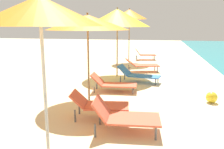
{
  "coord_description": "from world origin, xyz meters",
  "views": [
    {
      "loc": [
        1.69,
        7.16,
        2.09
      ],
      "look_at": [
        0.55,
        12.75,
        0.89
      ],
      "focal_mm": 38.09,
      "sensor_mm": 36.0,
      "label": 1
    }
  ],
  "objects_px": {
    "umbrella_farthest": "(129,14)",
    "beach_ball": "(212,97)",
    "lounger_fifth_inland": "(99,104)",
    "lounger_sixth_inland": "(138,74)",
    "lounger_sixth_shoreside": "(142,64)",
    "lounger_farthest_shoreside": "(145,54)",
    "umbrella_fifth": "(88,22)",
    "lounger_fifth_shoreside": "(113,83)",
    "lounger_fourth_shoreside": "(124,116)",
    "umbrella_fourth": "(40,11)",
    "umbrella_sixth": "(117,18)"
  },
  "relations": [
    {
      "from": "umbrella_farthest",
      "to": "beach_ball",
      "type": "height_order",
      "value": "umbrella_farthest"
    },
    {
      "from": "lounger_fifth_inland",
      "to": "lounger_sixth_inland",
      "type": "bearing_deg",
      "value": 73.34
    },
    {
      "from": "lounger_sixth_shoreside",
      "to": "lounger_farthest_shoreside",
      "type": "distance_m",
      "value": 3.78
    },
    {
      "from": "umbrella_fifth",
      "to": "lounger_farthest_shoreside",
      "type": "relative_size",
      "value": 1.83
    },
    {
      "from": "lounger_fifth_shoreside",
      "to": "lounger_farthest_shoreside",
      "type": "height_order",
      "value": "lounger_farthest_shoreside"
    },
    {
      "from": "beach_ball",
      "to": "lounger_fourth_shoreside",
      "type": "bearing_deg",
      "value": -132.71
    },
    {
      "from": "lounger_fourth_shoreside",
      "to": "lounger_fifth_inland",
      "type": "distance_m",
      "value": 0.87
    },
    {
      "from": "lounger_fifth_inland",
      "to": "lounger_farthest_shoreside",
      "type": "distance_m",
      "value": 9.48
    },
    {
      "from": "lounger_sixth_inland",
      "to": "umbrella_fifth",
      "type": "bearing_deg",
      "value": -105.98
    },
    {
      "from": "beach_ball",
      "to": "lounger_fifth_inland",
      "type": "bearing_deg",
      "value": -148.47
    },
    {
      "from": "umbrella_fourth",
      "to": "lounger_fifth_shoreside",
      "type": "xyz_separation_m",
      "value": [
        0.25,
        3.98,
        -2.01
      ]
    },
    {
      "from": "lounger_fifth_shoreside",
      "to": "beach_ball",
      "type": "distance_m",
      "value": 2.91
    },
    {
      "from": "umbrella_fourth",
      "to": "umbrella_fifth",
      "type": "xyz_separation_m",
      "value": [
        -0.23,
        2.98,
        -0.13
      ]
    },
    {
      "from": "lounger_sixth_inland",
      "to": "beach_ball",
      "type": "relative_size",
      "value": 5.29
    },
    {
      "from": "lounger_farthest_shoreside",
      "to": "umbrella_farthest",
      "type": "bearing_deg",
      "value": -137.58
    },
    {
      "from": "umbrella_fourth",
      "to": "beach_ball",
      "type": "distance_m",
      "value": 5.08
    },
    {
      "from": "umbrella_fourth",
      "to": "lounger_fifth_inland",
      "type": "height_order",
      "value": "umbrella_fourth"
    },
    {
      "from": "lounger_fifth_shoreside",
      "to": "lounger_sixth_shoreside",
      "type": "relative_size",
      "value": 0.92
    },
    {
      "from": "umbrella_fifth",
      "to": "lounger_sixth_inland",
      "type": "bearing_deg",
      "value": 64.42
    },
    {
      "from": "lounger_fourth_shoreside",
      "to": "umbrella_sixth",
      "type": "xyz_separation_m",
      "value": [
        -1.07,
        5.11,
        2.02
      ]
    },
    {
      "from": "lounger_fifth_shoreside",
      "to": "umbrella_fourth",
      "type": "bearing_deg",
      "value": -98.17
    },
    {
      "from": "umbrella_fourth",
      "to": "beach_ball",
      "type": "xyz_separation_m",
      "value": [
        3.1,
        3.41,
        -2.12
      ]
    },
    {
      "from": "umbrella_fourth",
      "to": "lounger_fourth_shoreside",
      "type": "distance_m",
      "value": 2.5
    },
    {
      "from": "umbrella_fifth",
      "to": "umbrella_farthest",
      "type": "bearing_deg",
      "value": 88.56
    },
    {
      "from": "umbrella_fourth",
      "to": "umbrella_fifth",
      "type": "bearing_deg",
      "value": 94.4
    },
    {
      "from": "umbrella_fourth",
      "to": "lounger_fifth_inland",
      "type": "distance_m",
      "value": 2.63
    },
    {
      "from": "umbrella_fifth",
      "to": "lounger_sixth_inland",
      "type": "relative_size",
      "value": 1.5
    },
    {
      "from": "umbrella_farthest",
      "to": "lounger_sixth_shoreside",
      "type": "bearing_deg",
      "value": -70.85
    },
    {
      "from": "beach_ball",
      "to": "lounger_farthest_shoreside",
      "type": "bearing_deg",
      "value": 106.64
    },
    {
      "from": "umbrella_fourth",
      "to": "beach_ball",
      "type": "bearing_deg",
      "value": 47.72
    },
    {
      "from": "lounger_fifth_inland",
      "to": "lounger_fifth_shoreside",
      "type": "bearing_deg",
      "value": 85.03
    },
    {
      "from": "lounger_fifth_inland",
      "to": "beach_ball",
      "type": "bearing_deg",
      "value": 23.38
    },
    {
      "from": "lounger_fourth_shoreside",
      "to": "lounger_fifth_inland",
      "type": "xyz_separation_m",
      "value": [
        -0.66,
        0.56,
        0.0
      ]
    },
    {
      "from": "umbrella_sixth",
      "to": "lounger_sixth_inland",
      "type": "relative_size",
      "value": 1.72
    },
    {
      "from": "umbrella_fourth",
      "to": "lounger_sixth_shoreside",
      "type": "height_order",
      "value": "umbrella_fourth"
    },
    {
      "from": "umbrella_fourth",
      "to": "lounger_sixth_shoreside",
      "type": "xyz_separation_m",
      "value": [
        0.88,
        7.44,
        -1.95
      ]
    },
    {
      "from": "umbrella_farthest",
      "to": "lounger_farthest_shoreside",
      "type": "height_order",
      "value": "umbrella_farthest"
    },
    {
      "from": "umbrella_sixth",
      "to": "umbrella_fifth",
      "type": "bearing_deg",
      "value": -93.45
    },
    {
      "from": "lounger_fifth_inland",
      "to": "lounger_farthest_shoreside",
      "type": "relative_size",
      "value": 1.04
    },
    {
      "from": "lounger_fifth_shoreside",
      "to": "lounger_farthest_shoreside",
      "type": "xyz_separation_m",
      "value": [
        0.53,
        7.24,
        0.07
      ]
    },
    {
      "from": "umbrella_sixth",
      "to": "lounger_fourth_shoreside",
      "type": "bearing_deg",
      "value": -78.21
    },
    {
      "from": "lounger_fourth_shoreside",
      "to": "umbrella_fifth",
      "type": "bearing_deg",
      "value": 119.87
    },
    {
      "from": "lounger_fifth_shoreside",
      "to": "umbrella_farthest",
      "type": "relative_size",
      "value": 0.5
    },
    {
      "from": "umbrella_fourth",
      "to": "lounger_sixth_inland",
      "type": "height_order",
      "value": "umbrella_fourth"
    },
    {
      "from": "umbrella_fifth",
      "to": "lounger_sixth_inland",
      "type": "height_order",
      "value": "umbrella_fifth"
    },
    {
      "from": "umbrella_fourth",
      "to": "umbrella_fifth",
      "type": "distance_m",
      "value": 2.99
    },
    {
      "from": "lounger_fourth_shoreside",
      "to": "umbrella_sixth",
      "type": "bearing_deg",
      "value": 96.57
    },
    {
      "from": "lounger_fifth_shoreside",
      "to": "lounger_sixth_shoreside",
      "type": "bearing_deg",
      "value": 74.97
    },
    {
      "from": "lounger_fourth_shoreside",
      "to": "umbrella_fifth",
      "type": "height_order",
      "value": "umbrella_fifth"
    },
    {
      "from": "beach_ball",
      "to": "lounger_sixth_shoreside",
      "type": "bearing_deg",
      "value": 118.9
    }
  ]
}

